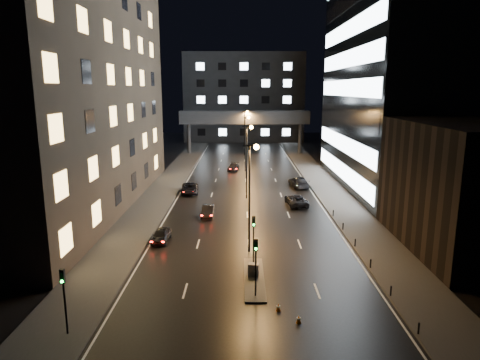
{
  "coord_description": "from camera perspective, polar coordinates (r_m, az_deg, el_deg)",
  "views": [
    {
      "loc": [
        -0.75,
        -29.85,
        14.97
      ],
      "look_at": [
        -0.9,
        21.5,
        4.0
      ],
      "focal_mm": 32.0,
      "sensor_mm": 36.0,
      "label": 1
    }
  ],
  "objects": [
    {
      "name": "streetlight_far",
      "position": [
        98.22,
        0.7,
        7.11
      ],
      "size": [
        1.45,
        0.5,
        10.15
      ],
      "color": "black",
      "rests_on": "ground"
    },
    {
      "name": "building_left",
      "position": [
        58.29,
        -22.68,
        16.12
      ],
      "size": [
        15.0,
        48.0,
        40.0
      ],
      "primitive_type": "cube",
      "color": "#2D2319",
      "rests_on": "ground"
    },
    {
      "name": "car_away_a",
      "position": [
        43.77,
        -10.46,
        -7.26
      ],
      "size": [
        1.71,
        3.85,
        1.29
      ],
      "primitive_type": "imported",
      "rotation": [
        0.0,
        0.0,
        -0.05
      ],
      "color": "black",
      "rests_on": "ground"
    },
    {
      "name": "median_island",
      "position": [
        35.18,
        1.91,
        -13.0
      ],
      "size": [
        1.6,
        8.0,
        0.15
      ],
      "primitive_type": "cube",
      "color": "#383533",
      "rests_on": "ground"
    },
    {
      "name": "traffic_signal_corner",
      "position": [
        28.79,
        -22.44,
        -13.61
      ],
      "size": [
        0.28,
        0.34,
        4.4
      ],
      "color": "black",
      "rests_on": "ground"
    },
    {
      "name": "car_away_c",
      "position": [
        62.84,
        -6.73,
        -1.13
      ],
      "size": [
        2.8,
        5.37,
        1.44
      ],
      "primitive_type": "imported",
      "rotation": [
        0.0,
        0.0,
        0.08
      ],
      "color": "black",
      "rests_on": "ground"
    },
    {
      "name": "car_away_d",
      "position": [
        79.91,
        -0.88,
        1.73
      ],
      "size": [
        2.41,
        4.67,
        1.29
      ],
      "primitive_type": "imported",
      "rotation": [
        0.0,
        0.0,
        -0.14
      ],
      "color": "black",
      "rests_on": "ground"
    },
    {
      "name": "car_toward_a",
      "position": [
        56.52,
        7.51,
        -2.66
      ],
      "size": [
        2.93,
        5.33,
        1.42
      ],
      "primitive_type": "imported",
      "rotation": [
        0.0,
        0.0,
        3.26
      ],
      "color": "black",
      "rests_on": "ground"
    },
    {
      "name": "sidewalk_left",
      "position": [
        67.57,
        -9.86,
        -0.86
      ],
      "size": [
        5.0,
        110.0,
        0.15
      ],
      "primitive_type": "cube",
      "color": "#383533",
      "rests_on": "ground"
    },
    {
      "name": "utility_cabinet",
      "position": [
        35.23,
        1.81,
        -11.88
      ],
      "size": [
        0.9,
        0.7,
        1.06
      ],
      "primitive_type": "cube",
      "rotation": [
        0.0,
        0.0,
        -0.17
      ],
      "color": "#545457",
      "rests_on": "median_island"
    },
    {
      "name": "building_far",
      "position": [
        127.88,
        0.51,
        10.95
      ],
      "size": [
        34.0,
        14.0,
        25.0
      ],
      "primitive_type": "cube",
      "color": "#333335",
      "rests_on": "ground"
    },
    {
      "name": "sidewalk_right",
      "position": [
        67.85,
        11.42,
        -0.87
      ],
      "size": [
        5.0,
        110.0,
        0.15
      ],
      "primitive_type": "cube",
      "color": "#383533",
      "rests_on": "ground"
    },
    {
      "name": "cone_b",
      "position": [
        30.75,
        5.13,
        -16.53
      ],
      "size": [
        0.35,
        0.35,
        0.56
      ],
      "primitive_type": "cone",
      "rotation": [
        0.0,
        0.0,
        -0.01
      ],
      "color": "orange",
      "rests_on": "ground"
    },
    {
      "name": "streetlight_mid_b",
      "position": [
        78.32,
        0.83,
        5.85
      ],
      "size": [
        1.45,
        0.5,
        10.15
      ],
      "color": "black",
      "rests_on": "ground"
    },
    {
      "name": "skybridge",
      "position": [
        100.07,
        0.6,
        8.26
      ],
      "size": [
        30.0,
        3.0,
        10.0
      ],
      "color": "#333335",
      "rests_on": "ground"
    },
    {
      "name": "building_right_glass",
      "position": [
        71.11,
        22.46,
        17.27
      ],
      "size": [
        20.0,
        36.0,
        45.0
      ],
      "primitive_type": "cube",
      "color": "black",
      "rests_on": "ground"
    },
    {
      "name": "traffic_signal_far",
      "position": [
        31.21,
        2.12,
        -10.32
      ],
      "size": [
        0.28,
        0.34,
        4.4
      ],
      "color": "black",
      "rests_on": "median_island"
    },
    {
      "name": "car_away_b",
      "position": [
        51.45,
        -4.3,
        -4.14
      ],
      "size": [
        1.39,
        3.91,
        1.29
      ],
      "primitive_type": "imported",
      "rotation": [
        0.0,
        0.0,
        -0.01
      ],
      "color": "black",
      "rests_on": "ground"
    },
    {
      "name": "streetlight_mid_a",
      "position": [
        58.48,
        1.06,
        3.73
      ],
      "size": [
        1.45,
        0.5,
        10.15
      ],
      "color": "black",
      "rests_on": "ground"
    },
    {
      "name": "bollard_row",
      "position": [
        40.65,
        16.0,
        -9.36
      ],
      "size": [
        0.12,
        25.12,
        0.9
      ],
      "color": "black",
      "rests_on": "ground"
    },
    {
      "name": "cone_a",
      "position": [
        29.53,
        7.82,
        -17.9
      ],
      "size": [
        0.47,
        0.47,
        0.55
      ],
      "primitive_type": "cone",
      "rotation": [
        0.0,
        0.0,
        0.4
      ],
      "color": "orange",
      "rests_on": "ground"
    },
    {
      "name": "streetlight_near",
      "position": [
        38.8,
        1.51,
        -0.56
      ],
      "size": [
        1.45,
        0.5,
        10.15
      ],
      "color": "black",
      "rests_on": "ground"
    },
    {
      "name": "building_right_low",
      "position": [
        44.95,
        27.66,
        -0.85
      ],
      "size": [
        10.0,
        18.0,
        12.0
      ],
      "primitive_type": "cube",
      "color": "black",
      "rests_on": "ground"
    },
    {
      "name": "ground",
      "position": [
        71.44,
        0.76,
        -0.04
      ],
      "size": [
        160.0,
        160.0,
        0.0
      ],
      "primitive_type": "plane",
      "color": "black",
      "rests_on": "ground"
    },
    {
      "name": "traffic_signal_near",
      "position": [
        36.36,
        1.83,
        -7.02
      ],
      "size": [
        0.28,
        0.34,
        4.4
      ],
      "color": "black",
      "rests_on": "median_island"
    },
    {
      "name": "car_toward_b",
      "position": [
        66.92,
        7.83,
        -0.26
      ],
      "size": [
        2.94,
        5.87,
        1.64
      ],
      "primitive_type": "imported",
      "rotation": [
        0.0,
        0.0,
        3.26
      ],
      "color": "black",
      "rests_on": "ground"
    }
  ]
}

